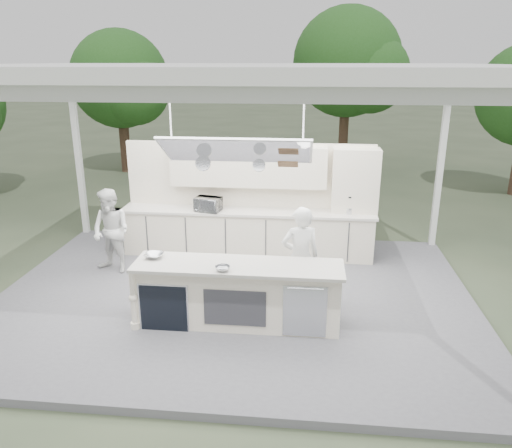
# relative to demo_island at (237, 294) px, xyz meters

# --- Properties ---
(ground) EXTENTS (90.00, 90.00, 0.00)m
(ground) POSITION_rel_demo_island_xyz_m (-0.18, 0.91, -0.60)
(ground) COLOR #4A5439
(ground) RESTS_ON ground
(stage_deck) EXTENTS (8.00, 6.00, 0.12)m
(stage_deck) POSITION_rel_demo_island_xyz_m (-0.18, 0.91, -0.54)
(stage_deck) COLOR #5E5D62
(stage_deck) RESTS_ON ground
(tent) EXTENTS (8.20, 6.20, 3.86)m
(tent) POSITION_rel_demo_island_xyz_m (-0.18, 0.90, 3.11)
(tent) COLOR white
(tent) RESTS_ON ground
(demo_island) EXTENTS (3.10, 0.79, 0.95)m
(demo_island) POSITION_rel_demo_island_xyz_m (0.00, 0.00, 0.00)
(demo_island) COLOR #F3E7CE
(demo_island) RESTS_ON stage_deck
(back_counter) EXTENTS (5.08, 0.72, 0.95)m
(back_counter) POSITION_rel_demo_island_xyz_m (-0.18, 2.81, 0.00)
(back_counter) COLOR #F3E7CE
(back_counter) RESTS_ON stage_deck
(back_wall_unit) EXTENTS (5.05, 0.48, 2.25)m
(back_wall_unit) POSITION_rel_demo_island_xyz_m (0.27, 3.03, 0.98)
(back_wall_unit) COLOR #F3E7CE
(back_wall_unit) RESTS_ON stage_deck
(tree_cluster) EXTENTS (19.55, 9.40, 5.85)m
(tree_cluster) POSITION_rel_demo_island_xyz_m (-0.34, 10.68, 2.69)
(tree_cluster) COLOR #463223
(tree_cluster) RESTS_ON ground
(head_chef) EXTENTS (0.69, 0.54, 1.67)m
(head_chef) POSITION_rel_demo_island_xyz_m (0.92, 0.66, 0.36)
(head_chef) COLOR white
(head_chef) RESTS_ON stage_deck
(sous_chef) EXTENTS (0.93, 0.84, 1.58)m
(sous_chef) POSITION_rel_demo_island_xyz_m (-2.58, 1.69, 0.32)
(sous_chef) COLOR silver
(sous_chef) RESTS_ON stage_deck
(toaster_oven) EXTENTS (0.56, 0.44, 0.28)m
(toaster_oven) POSITION_rel_demo_island_xyz_m (-0.94, 2.65, 0.61)
(toaster_oven) COLOR silver
(toaster_oven) RESTS_ON back_counter
(bowl_large) EXTENTS (0.32, 0.32, 0.07)m
(bowl_large) POSITION_rel_demo_island_xyz_m (-1.28, 0.13, 0.51)
(bowl_large) COLOR silver
(bowl_large) RESTS_ON demo_island
(bowl_small) EXTENTS (0.21, 0.21, 0.07)m
(bowl_small) POSITION_rel_demo_island_xyz_m (-0.16, -0.24, 0.51)
(bowl_small) COLOR #B2B3B9
(bowl_small) RESTS_ON demo_island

